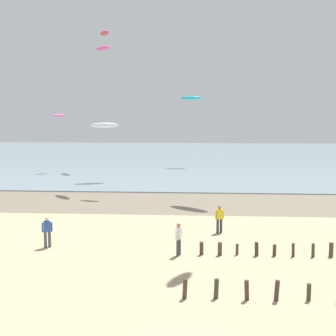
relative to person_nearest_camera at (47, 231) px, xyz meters
name	(u,v)px	position (x,y,z in m)	size (l,w,h in m)	color
wet_sand_strip	(194,203)	(7.96, 12.62, -0.91)	(120.00, 8.92, 0.01)	#7A6D59
sea	(195,157)	(7.96, 52.08, -0.87)	(160.00, 70.00, 0.10)	#7F939E
groyne_far	(296,250)	(13.22, -0.71, -0.57)	(10.55, 0.39, 0.74)	#4B3123
person_nearest_camera	(47,231)	(0.00, 0.00, 0.00)	(0.53, 0.34, 1.71)	#4C4C56
person_mid_beach	(179,238)	(7.23, -0.95, 0.00)	(0.32, 0.55, 1.71)	#383842
person_left_flank	(219,218)	(9.55, 3.59, 0.00)	(0.55, 0.32, 1.71)	#383842
kite_aloft_0	(191,98)	(7.33, 38.35, 8.55)	(2.89, 0.92, 0.46)	#19B2B7
kite_aloft_2	(105,33)	(-3.88, 35.12, 16.74)	(2.52, 0.81, 0.40)	red
kite_aloft_4	(104,125)	(-1.74, 23.78, 5.15)	(3.06, 0.98, 0.49)	white
kite_aloft_5	(103,48)	(-0.87, 19.76, 12.60)	(2.52, 0.81, 0.40)	#E54C99
kite_aloft_6	(59,115)	(-9.00, 31.17, 6.19)	(1.84, 0.59, 0.29)	#E54C99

